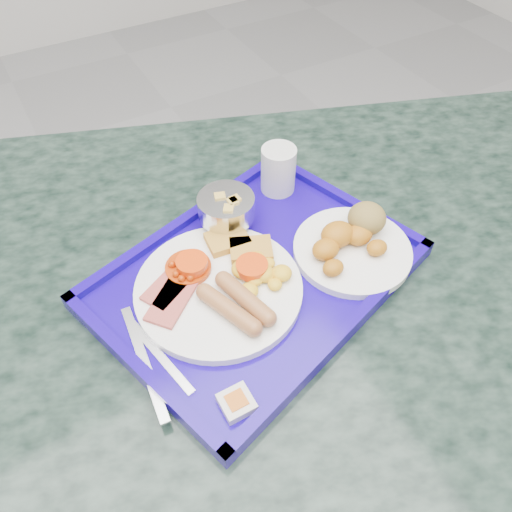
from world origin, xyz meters
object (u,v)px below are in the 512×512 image
Objects in this scene: fruit_bowl at (226,208)px; bread_plate at (353,241)px; juice_cup at (278,168)px; table at (276,341)px; main_plate at (223,284)px; tray at (256,276)px.

bread_plate is at bearing -44.26° from fruit_bowl.
fruit_bowl is at bearing -161.39° from juice_cup.
fruit_bowl is (-0.15, 0.14, 0.02)m from bread_plate.
main_plate reaches higher than table.
bread_plate reaches higher than tray.
bread_plate is (0.21, -0.03, 0.01)m from main_plate.
juice_cup is at bearing 18.61° from fruit_bowl.
tray is 0.16m from bread_plate.
juice_cup is (0.19, 0.16, 0.03)m from main_plate.
tray is 0.12m from fruit_bowl.
juice_cup is (0.09, 0.15, 0.27)m from table.
fruit_bowl is at bearing 106.82° from table.
table is at bearing -73.18° from fruit_bowl.
fruit_bowl reaches higher than table.
bread_plate is at bearing -7.64° from main_plate.
table is 8.25× the size of bread_plate.
main_plate is 0.22m from bread_plate.
table is 0.22m from tray.
table is at bearing -119.53° from juice_cup.
main_plate is 1.33× the size of bread_plate.
tray is at bearing -130.44° from juice_cup.
table is at bearing 165.06° from bread_plate.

